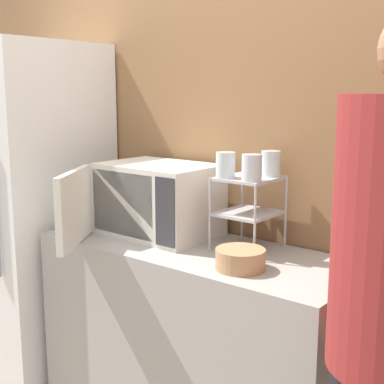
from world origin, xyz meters
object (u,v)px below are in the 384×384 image
dish_rack (248,197)px  glass_back_right (271,164)px  bowl (240,259)px  refrigerator (35,213)px  microwave (154,200)px  glass_front_right (252,168)px  glass_front_left (226,165)px

dish_rack → glass_back_right: (0.06, 0.08, 0.14)m
glass_back_right → bowl: glass_back_right is taller
bowl → dish_rack: bearing=117.4°
dish_rack → refrigerator: bearing=-172.0°
refrigerator → microwave: bearing=6.7°
microwave → glass_front_right: glass_front_right is taller
glass_front_right → refrigerator: (-1.33, -0.10, -0.36)m
glass_back_right → bowl: size_ratio=0.56×
microwave → bowl: microwave is taller
glass_front_right → bowl: glass_front_right is taller
microwave → refrigerator: bearing=-173.3°
glass_front_left → refrigerator: bearing=-175.3°
microwave → glass_back_right: (0.52, 0.16, 0.20)m
dish_rack → glass_front_right: bearing=-51.2°
glass_front_left → glass_back_right: (0.12, 0.16, 0.00)m
microwave → glass_front_left: (0.40, 0.00, 0.20)m
glass_front_left → bowl: glass_front_left is taller
microwave → glass_back_right: 0.58m
glass_front_right → microwave: bearing=-179.6°
glass_front_left → glass_front_right: size_ratio=1.00×
bowl → glass_front_left: bearing=139.0°
bowl → refrigerator: size_ratio=0.10×
glass_back_right → refrigerator: refrigerator is taller
dish_rack → refrigerator: (-1.27, -0.18, -0.22)m
glass_back_right → glass_front_left: bearing=-127.7°
microwave → bowl: size_ratio=3.84×
dish_rack → microwave: bearing=-169.9°
dish_rack → refrigerator: size_ratio=0.17×
glass_front_left → glass_front_right: bearing=0.0°
glass_front_left → bowl: bearing=-41.0°
bowl → microwave: bearing=164.7°
glass_front_left → refrigerator: 1.26m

